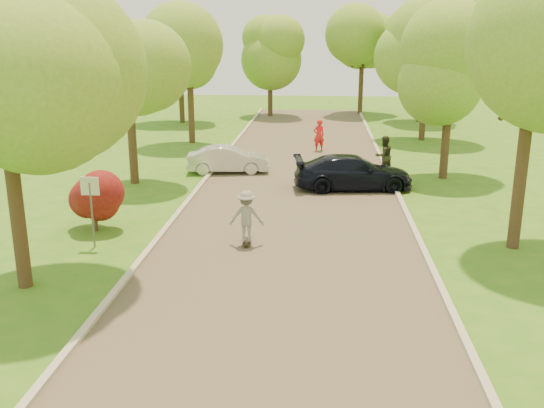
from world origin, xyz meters
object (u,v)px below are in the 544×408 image
(street_sign, at_px, (91,197))
(silver_sedan, at_px, (228,159))
(dark_sedan, at_px, (353,172))
(longboard, at_px, (247,242))
(skateboarder, at_px, (247,216))
(person_olive, at_px, (384,156))
(person_striped, at_px, (319,135))

(street_sign, xyz_separation_m, silver_sedan, (2.50, 10.35, -0.95))
(dark_sedan, bearing_deg, longboard, 146.53)
(skateboarder, bearing_deg, street_sign, 4.94)
(person_olive, bearing_deg, person_striped, -90.75)
(street_sign, relative_size, person_olive, 1.21)
(dark_sedan, distance_m, person_striped, 8.33)
(longboard, distance_m, person_olive, 11.02)
(person_striped, bearing_deg, skateboarder, 58.94)
(silver_sedan, distance_m, person_olive, 7.11)
(silver_sedan, height_order, longboard, silver_sedan)
(street_sign, relative_size, skateboarder, 1.36)
(silver_sedan, height_order, dark_sedan, dark_sedan)
(silver_sedan, relative_size, longboard, 4.50)
(person_striped, height_order, person_olive, person_olive)
(skateboarder, distance_m, person_striped, 15.48)
(silver_sedan, height_order, person_olive, person_olive)
(person_striped, bearing_deg, street_sign, 44.02)
(silver_sedan, xyz_separation_m, dark_sedan, (5.60, -2.61, 0.09))
(dark_sedan, bearing_deg, street_sign, 126.55)
(street_sign, distance_m, skateboarder, 4.65)
(street_sign, height_order, person_olive, street_sign)
(silver_sedan, bearing_deg, longboard, -175.29)
(longboard, relative_size, person_olive, 0.46)
(silver_sedan, relative_size, skateboarder, 2.33)
(silver_sedan, xyz_separation_m, person_striped, (4.14, 5.59, 0.25))
(silver_sedan, relative_size, person_striped, 2.15)
(longboard, bearing_deg, person_striped, -100.15)
(silver_sedan, distance_m, dark_sedan, 6.18)
(dark_sedan, relative_size, person_olive, 2.69)
(dark_sedan, xyz_separation_m, person_olive, (1.50, 2.62, 0.20))
(skateboarder, bearing_deg, longboard, 101.58)
(person_striped, bearing_deg, person_olive, 94.62)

